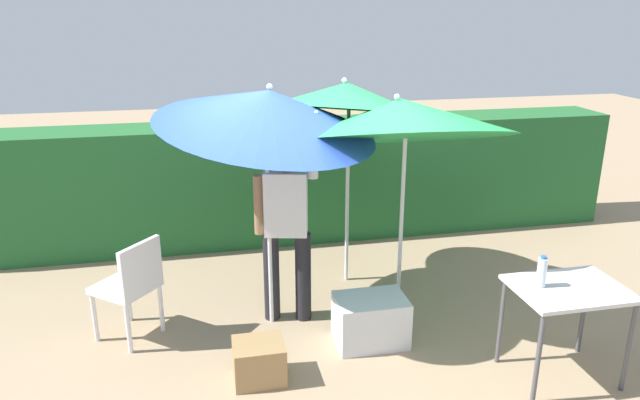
# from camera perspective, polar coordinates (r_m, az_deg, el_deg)

# --- Properties ---
(ground_plane) EXTENTS (24.00, 24.00, 0.00)m
(ground_plane) POSITION_cam_1_polar(r_m,az_deg,el_deg) (5.24, 0.70, -12.52)
(ground_plane) COLOR #9E8466
(hedge_row) EXTENTS (8.00, 0.70, 1.40)m
(hedge_row) POSITION_cam_1_polar(r_m,az_deg,el_deg) (7.01, -3.33, 1.88)
(hedge_row) COLOR #23602D
(hedge_row) RESTS_ON ground_plane
(umbrella_rainbow) EXTENTS (1.86, 1.83, 2.28)m
(umbrella_rainbow) POSITION_cam_1_polar(r_m,az_deg,el_deg) (4.76, -5.08, 8.74)
(umbrella_rainbow) COLOR silver
(umbrella_rainbow) RESTS_ON ground_plane
(umbrella_orange) EXTENTS (1.46, 1.44, 2.19)m
(umbrella_orange) POSITION_cam_1_polar(r_m,az_deg,el_deg) (5.56, 2.59, 10.02)
(umbrella_orange) COLOR silver
(umbrella_orange) RESTS_ON ground_plane
(umbrella_yellow) EXTENTS (1.95, 1.96, 2.22)m
(umbrella_yellow) POSITION_cam_1_polar(r_m,az_deg,el_deg) (5.08, 7.88, 7.84)
(umbrella_yellow) COLOR silver
(umbrella_yellow) RESTS_ON ground_plane
(person_vendor) EXTENTS (0.56, 0.30, 1.88)m
(person_vendor) POSITION_cam_1_polar(r_m,az_deg,el_deg) (5.04, -3.28, -2.05)
(person_vendor) COLOR black
(person_vendor) RESTS_ON ground_plane
(chair_plastic) EXTENTS (0.62, 0.62, 0.89)m
(chair_plastic) POSITION_cam_1_polar(r_m,az_deg,el_deg) (5.13, -17.85, -7.71)
(chair_plastic) COLOR silver
(chair_plastic) RESTS_ON ground_plane
(cooler_box) EXTENTS (0.58, 0.41, 0.41)m
(cooler_box) POSITION_cam_1_polar(r_m,az_deg,el_deg) (5.00, 4.93, -11.56)
(cooler_box) COLOR silver
(cooler_box) RESTS_ON ground_plane
(crate_cardboard) EXTENTS (0.38, 0.33, 0.31)m
(crate_cardboard) POSITION_cam_1_polar(r_m,az_deg,el_deg) (4.59, -5.94, -15.30)
(crate_cardboard) COLOR #9E7A4C
(crate_cardboard) RESTS_ON ground_plane
(folding_table) EXTENTS (0.80, 0.60, 0.75)m
(folding_table) POSITION_cam_1_polar(r_m,az_deg,el_deg) (4.71, 22.91, -8.79)
(folding_table) COLOR #4C4C51
(folding_table) RESTS_ON ground_plane
(bottle_water) EXTENTS (0.07, 0.07, 0.24)m
(bottle_water) POSITION_cam_1_polar(r_m,az_deg,el_deg) (4.56, 20.72, -6.56)
(bottle_water) COLOR silver
(bottle_water) RESTS_ON folding_table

